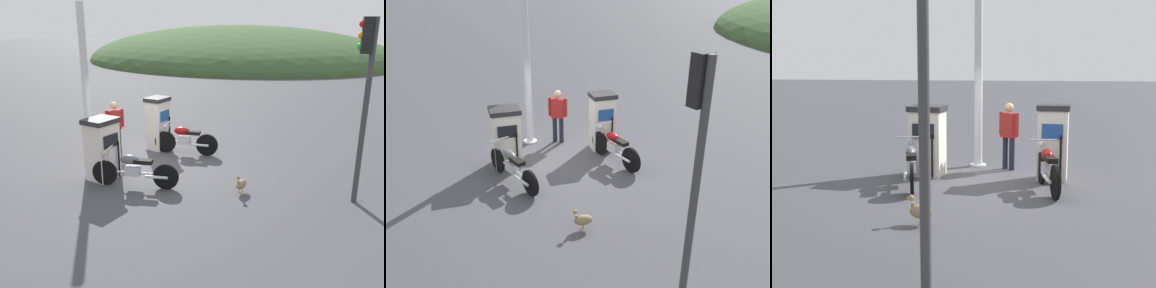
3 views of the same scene
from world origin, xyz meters
TOP-DOWN VIEW (x-y plane):
  - ground_plane at (0.00, 0.00)m, footprint 120.00×120.00m
  - fuel_pump_near at (-0.58, -1.39)m, footprint 0.76×0.84m
  - fuel_pump_far at (-0.58, 1.39)m, footprint 0.67×0.75m
  - motorcycle_near_pump at (0.43, -1.53)m, footprint 2.11×0.76m
  - motorcycle_far_pump at (0.42, 1.27)m, footprint 1.94×0.60m
  - attendant_person at (-1.47, 0.38)m, footprint 0.40×0.52m
  - wandering_duck at (2.90, -0.74)m, footprint 0.26×0.48m
  - roadside_traffic_light at (5.28, -0.11)m, footprint 0.39×0.27m
  - canopy_support_pole at (-1.81, -0.39)m, footprint 0.40×0.40m

SIDE VIEW (x-z plane):
  - ground_plane at x=0.00m, z-range 0.00..0.00m
  - wandering_duck at x=2.90m, z-range -0.01..0.47m
  - motorcycle_near_pump at x=0.43m, z-range -0.01..0.94m
  - motorcycle_far_pump at x=0.42m, z-range -0.02..0.95m
  - fuel_pump_near at x=-0.58m, z-range 0.01..1.59m
  - fuel_pump_far at x=-0.58m, z-range 0.01..1.65m
  - attendant_person at x=-1.47m, z-range 0.11..1.72m
  - canopy_support_pole at x=-1.81m, z-range -0.08..4.30m
  - roadside_traffic_light at x=5.28m, z-range 0.71..4.70m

